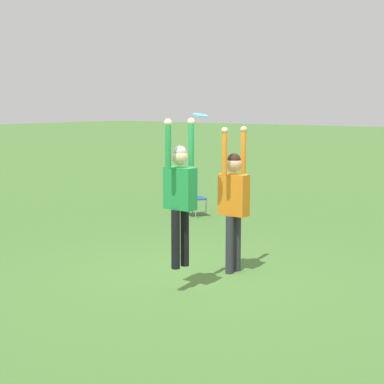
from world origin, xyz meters
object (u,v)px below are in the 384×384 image
person_jumping (180,190)px  camping_chair_3 (191,193)px  person_defending (234,195)px  frisbee (200,115)px

person_jumping → camping_chair_3: (4.86, 3.59, -0.90)m
person_defending → frisbee: 1.40m
camping_chair_3 → frisbee: bearing=72.4°
person_defending → frisbee: (-0.66, 0.14, 1.22)m
person_jumping → person_defending: person_jumping is taller
person_jumping → camping_chair_3: bearing=-52.8°
person_defending → frisbee: bearing=-101.1°
person_jumping → frisbee: frisbee is taller
frisbee → camping_chair_3: bearing=39.3°
person_jumping → camping_chair_3: 6.11m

